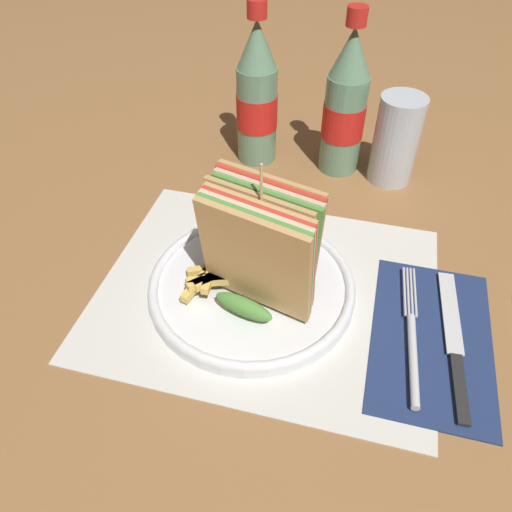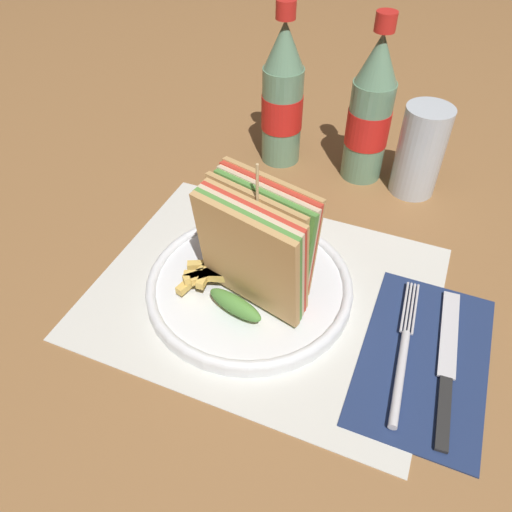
# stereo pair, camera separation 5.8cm
# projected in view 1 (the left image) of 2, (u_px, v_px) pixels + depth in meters

# --- Properties ---
(ground_plane) EXTENTS (4.00, 4.00, 0.00)m
(ground_plane) POSITION_uv_depth(u_px,v_px,m) (267.00, 276.00, 0.61)
(ground_plane) COLOR olive
(placemat) EXTENTS (0.39, 0.32, 0.00)m
(placemat) POSITION_uv_depth(u_px,v_px,m) (267.00, 290.00, 0.59)
(placemat) COLOR silver
(placemat) RESTS_ON ground_plane
(plate_main) EXTENTS (0.24, 0.24, 0.02)m
(plate_main) POSITION_uv_depth(u_px,v_px,m) (252.00, 286.00, 0.59)
(plate_main) COLOR white
(plate_main) RESTS_ON ground_plane
(club_sandwich) EXTENTS (0.14, 0.12, 0.17)m
(club_sandwich) POSITION_uv_depth(u_px,v_px,m) (259.00, 247.00, 0.53)
(club_sandwich) COLOR tan
(club_sandwich) RESTS_ON plate_main
(fries_pile) EXTENTS (0.09, 0.08, 0.02)m
(fries_pile) POSITION_uv_depth(u_px,v_px,m) (217.00, 275.00, 0.57)
(fries_pile) COLOR #E0B756
(fries_pile) RESTS_ON plate_main
(ketchup_blob) EXTENTS (0.04, 0.03, 0.01)m
(ketchup_blob) POSITION_uv_depth(u_px,v_px,m) (222.00, 264.00, 0.59)
(ketchup_blob) COLOR maroon
(ketchup_blob) RESTS_ON plate_main
(napkin) EXTENTS (0.13, 0.22, 0.00)m
(napkin) POSITION_uv_depth(u_px,v_px,m) (431.00, 338.00, 0.54)
(napkin) COLOR navy
(napkin) RESTS_ON ground_plane
(fork) EXTENTS (0.03, 0.19, 0.01)m
(fork) POSITION_uv_depth(u_px,v_px,m) (412.00, 344.00, 0.53)
(fork) COLOR silver
(fork) RESTS_ON napkin
(knife) EXTENTS (0.03, 0.20, 0.00)m
(knife) POSITION_uv_depth(u_px,v_px,m) (454.00, 341.00, 0.53)
(knife) COLOR black
(knife) RESTS_ON napkin
(coke_bottle_near) EXTENTS (0.06, 0.06, 0.24)m
(coke_bottle_near) POSITION_uv_depth(u_px,v_px,m) (257.00, 98.00, 0.73)
(coke_bottle_near) COLOR slate
(coke_bottle_near) RESTS_ON ground_plane
(coke_bottle_far) EXTENTS (0.06, 0.06, 0.24)m
(coke_bottle_far) POSITION_uv_depth(u_px,v_px,m) (345.00, 107.00, 0.71)
(coke_bottle_far) COLOR slate
(coke_bottle_far) RESTS_ON ground_plane
(glass_near) EXTENTS (0.07, 0.07, 0.13)m
(glass_near) POSITION_uv_depth(u_px,v_px,m) (395.00, 145.00, 0.72)
(glass_near) COLOR silver
(glass_near) RESTS_ON ground_plane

